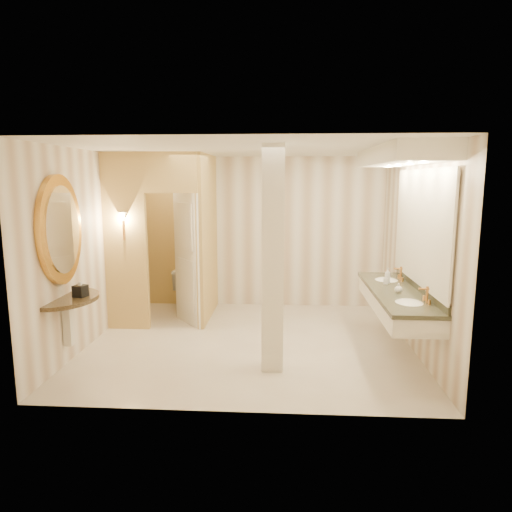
{
  "coord_description": "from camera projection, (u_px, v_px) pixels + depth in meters",
  "views": [
    {
      "loc": [
        0.48,
        -6.22,
        2.29
      ],
      "look_at": [
        0.08,
        0.2,
        1.22
      ],
      "focal_mm": 32.0,
      "sensor_mm": 36.0,
      "label": 1
    }
  ],
  "objects": [
    {
      "name": "wall_right",
      "position": [
        415.0,
        250.0,
        6.17
      ],
      "size": [
        0.02,
        4.0,
        2.7
      ],
      "primitive_type": "cube",
      "color": "silver",
      "rests_on": "floor"
    },
    {
      "name": "console_shelf",
      "position": [
        62.0,
        259.0,
        5.52
      ],
      "size": [
        1.02,
        1.02,
        1.96
      ],
      "color": "black",
      "rests_on": "floor"
    },
    {
      "name": "wall_front",
      "position": [
        233.0,
        280.0,
        4.34
      ],
      "size": [
        4.5,
        0.02,
        2.7
      ],
      "primitive_type": "cube",
      "color": "silver",
      "rests_on": "floor"
    },
    {
      "name": "floor",
      "position": [
        250.0,
        342.0,
        6.53
      ],
      "size": [
        4.5,
        4.5,
        0.0
      ],
      "primitive_type": "plane",
      "color": "beige",
      "rests_on": "ground"
    },
    {
      "name": "tissue_box",
      "position": [
        80.0,
        291.0,
        5.59
      ],
      "size": [
        0.17,
        0.17,
        0.14
      ],
      "primitive_type": "cube",
      "rotation": [
        0.0,
        0.0,
        -0.25
      ],
      "color": "black",
      "rests_on": "console_shelf"
    },
    {
      "name": "wall_back",
      "position": [
        258.0,
        232.0,
        8.28
      ],
      "size": [
        4.5,
        0.02,
        2.7
      ],
      "primitive_type": "cube",
      "color": "silver",
      "rests_on": "floor"
    },
    {
      "name": "soap_bottle_c",
      "position": [
        388.0,
        276.0,
        6.3
      ],
      "size": [
        0.11,
        0.11,
        0.22
      ],
      "primitive_type": "imported",
      "rotation": [
        0.0,
        0.0,
        0.39
      ],
      "color": "#C6B28C",
      "rests_on": "vanity"
    },
    {
      "name": "toilet_closet",
      "position": [
        184.0,
        237.0,
        7.32
      ],
      "size": [
        1.5,
        1.55,
        2.7
      ],
      "color": "tan",
      "rests_on": "floor"
    },
    {
      "name": "soap_bottle_b",
      "position": [
        399.0,
        288.0,
        5.79
      ],
      "size": [
        0.13,
        0.13,
        0.12
      ],
      "primitive_type": "imported",
      "rotation": [
        0.0,
        0.0,
        -0.39
      ],
      "color": "silver",
      "rests_on": "vanity"
    },
    {
      "name": "pillar",
      "position": [
        273.0,
        260.0,
        5.4
      ],
      "size": [
        0.26,
        0.26,
        2.7
      ],
      "primitive_type": "cube",
      "color": "silver",
      "rests_on": "floor"
    },
    {
      "name": "wall_left",
      "position": [
        91.0,
        247.0,
        6.45
      ],
      "size": [
        0.02,
        4.0,
        2.7
      ],
      "primitive_type": "cube",
      "color": "silver",
      "rests_on": "floor"
    },
    {
      "name": "toilet",
      "position": [
        184.0,
        288.0,
        8.22
      ],
      "size": [
        0.57,
        0.81,
        0.75
      ],
      "primitive_type": "imported",
      "rotation": [
        0.0,
        0.0,
        3.38
      ],
      "color": "white",
      "rests_on": "floor"
    },
    {
      "name": "wall_sconce",
      "position": [
        123.0,
        218.0,
        6.79
      ],
      "size": [
        0.14,
        0.14,
        0.42
      ],
      "color": "#BB7C3C",
      "rests_on": "toilet_closet"
    },
    {
      "name": "soap_bottle_a",
      "position": [
        386.0,
        280.0,
        6.26
      ],
      "size": [
        0.06,
        0.06,
        0.12
      ],
      "primitive_type": "imported",
      "rotation": [
        0.0,
        0.0,
        -0.09
      ],
      "color": "beige",
      "rests_on": "vanity"
    },
    {
      "name": "vanity",
      "position": [
        402.0,
        233.0,
        5.81
      ],
      "size": [
        0.75,
        2.46,
        2.09
      ],
      "color": "silver",
      "rests_on": "floor"
    },
    {
      "name": "ceiling",
      "position": [
        249.0,
        149.0,
        6.08
      ],
      "size": [
        4.5,
        4.5,
        0.0
      ],
      "primitive_type": "plane",
      "rotation": [
        3.14,
        0.0,
        0.0
      ],
      "color": "silver",
      "rests_on": "wall_back"
    }
  ]
}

